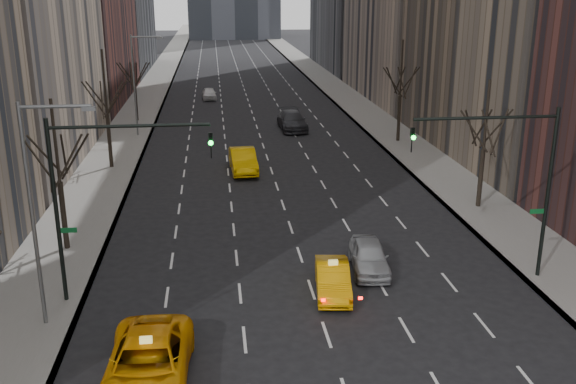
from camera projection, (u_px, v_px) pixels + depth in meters
name	position (u px, v px, depth m)	size (l,w,h in m)	color
sidewalk_left	(150.00, 93.00, 82.67)	(4.50, 320.00, 0.15)	slate
sidewalk_right	(337.00, 90.00, 85.36)	(4.50, 320.00, 0.15)	slate
tree_lw_b	(60.00, 182.00, 32.39)	(3.36, 3.50, 7.82)	black
tree_lw_c	(107.00, 116.00, 47.43)	(3.36, 3.50, 8.74)	black
tree_lw_d	(135.00, 87.00, 64.60)	(3.36, 3.50, 7.36)	black
tree_rw_b	(483.00, 150.00, 38.80)	(3.36, 3.50, 7.82)	black
tree_rw_c	(400.00, 97.00, 55.74)	(3.36, 3.50, 8.74)	black
traffic_mast_left	(95.00, 181.00, 26.48)	(6.69, 0.39, 8.00)	black
traffic_mast_right	(515.00, 167.00, 28.48)	(6.69, 0.39, 8.00)	black
streetlight_near	(39.00, 194.00, 24.37)	(2.83, 0.22, 9.00)	slate
streetlight_far	(138.00, 75.00, 57.48)	(2.83, 0.22, 9.00)	slate
taxi_suv	(148.00, 365.00, 21.81)	(2.84, 6.15, 1.71)	orange
taxi_sedan	(333.00, 279.00, 28.63)	(1.46, 4.19, 1.38)	#E69904
silver_sedan_ahead	(369.00, 256.00, 30.94)	(1.73, 4.29, 1.46)	#989BA0
far_taxi	(243.00, 160.00, 47.56)	(1.82, 5.22, 1.72)	#F5B405
far_suv_grey	(292.00, 121.00, 61.73)	(2.42, 5.96, 1.73)	#2E2E33
far_car_white	(209.00, 94.00, 78.53)	(1.65, 4.11, 1.40)	silver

